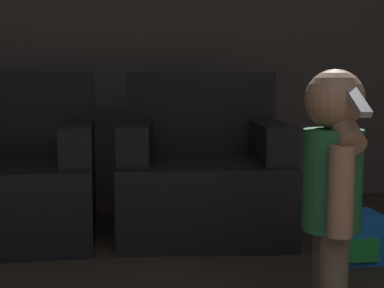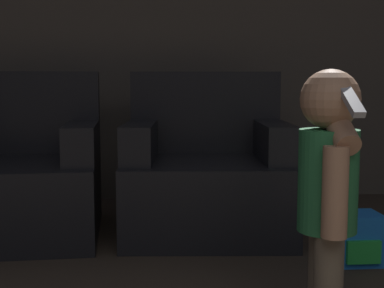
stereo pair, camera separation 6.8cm
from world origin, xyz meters
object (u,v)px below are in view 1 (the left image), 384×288
at_px(person_toddler, 333,180).
at_px(toy_backpack, 353,237).
at_px(armchair_right, 203,175).
at_px(armchair_left, 11,179).

xyz_separation_m(person_toddler, toy_backpack, (0.37, 0.68, -0.40)).
bearing_deg(armchair_right, person_toddler, -74.95).
height_order(armchair_left, armchair_right, same).
height_order(person_toddler, toy_backpack, person_toddler).
bearing_deg(toy_backpack, armchair_left, 159.38).
height_order(armchair_right, person_toddler, armchair_right).
height_order(armchair_left, toy_backpack, armchair_left).
height_order(armchair_right, toy_backpack, armchair_right).
relative_size(armchair_left, person_toddler, 1.07).
distance_m(armchair_left, armchair_right, 1.05).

